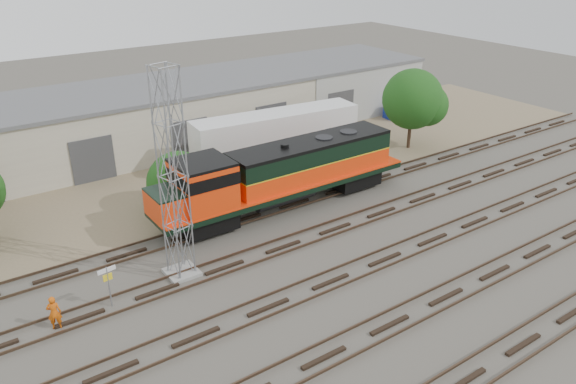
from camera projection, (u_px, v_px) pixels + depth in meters
ground at (298, 259)px, 32.43m from camera, size 140.00×140.00×0.00m
dirt_strip at (185, 176)px, 43.60m from camera, size 80.00×16.00×0.02m
tracks at (331, 282)px, 30.16m from camera, size 80.00×20.40×0.28m
warehouse at (143, 118)px, 48.47m from camera, size 58.40×10.40×5.30m
locomotive at (281, 174)px, 37.33m from camera, size 18.72×3.28×4.50m
signal_tower at (173, 181)px, 28.66m from camera, size 1.70×1.70×11.51m
sign_post at (108, 279)px, 27.63m from camera, size 0.93×0.15×2.29m
worker at (54, 313)px, 26.38m from camera, size 0.74×0.60×1.76m
semi_trailer at (280, 131)px, 45.08m from camera, size 14.08×4.10×4.27m
dumpster_blue at (394, 111)px, 56.90m from camera, size 1.71×1.61×1.50m
dumpster_red at (340, 121)px, 54.10m from camera, size 1.77×1.69×1.40m
tree_mid at (184, 185)px, 37.53m from camera, size 4.58×4.36×4.36m
tree_east at (416, 101)px, 47.61m from camera, size 5.39×5.14×6.93m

